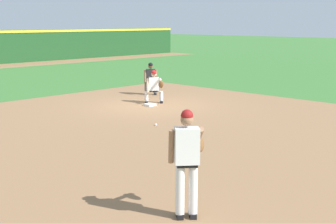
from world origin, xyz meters
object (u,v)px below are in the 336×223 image
baseball (156,125)px  first_baseman (154,85)px  umpire (151,77)px  first_base_bag (150,105)px  pitcher (187,157)px

baseball → first_baseman: (2.89, 3.01, 0.69)m
umpire → first_base_bag: bearing=-134.8°
first_base_bag → baseball: 3.59m
first_base_bag → umpire: bearing=45.2°
baseball → umpire: umpire is taller
baseball → umpire: 6.46m
first_base_bag → first_baseman: (0.55, 0.29, 0.69)m
first_base_bag → umpire: 2.92m
first_base_bag → pitcher: (-6.94, -8.13, 1.01)m
pitcher → first_baseman: (7.49, 8.42, -0.33)m
first_baseman → baseball: bearing=-133.9°
first_base_bag → pitcher: size_ratio=0.20×
first_baseman → first_base_bag: bearing=-152.3°
umpire → pitcher: bearing=-131.4°
first_base_bag → baseball: size_ratio=5.14×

